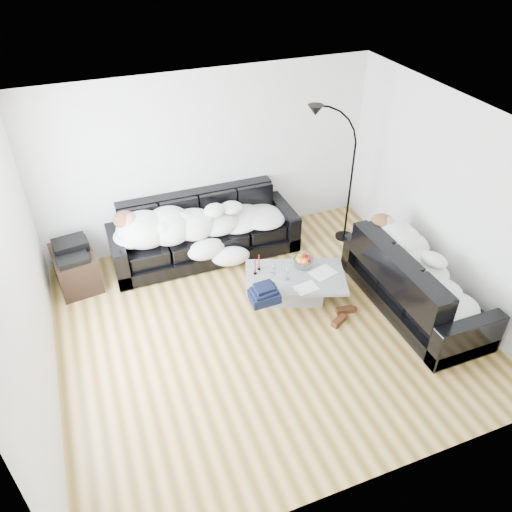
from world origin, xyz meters
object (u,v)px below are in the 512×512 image
object	(u,v)px
shoes	(342,316)
sleeper_right	(420,267)
fruit_bowl	(303,260)
candle_left	(255,267)
wine_glass_c	(287,273)
sleeper_back	(204,219)
coffee_table	(295,287)
wine_glass_a	(274,269)
sofa_right	(417,280)
stereo	(71,249)
wine_glass_b	(272,277)
sofa_back	(204,229)
av_cabinet	(76,268)
floor_lamp	(351,182)
candle_right	(259,262)

from	to	relation	value
shoes	sleeper_right	bearing A→B (deg)	-21.03
sleeper_right	fruit_bowl	distance (m)	1.49
sleeper_right	candle_left	bearing A→B (deg)	63.42
wine_glass_c	shoes	bearing A→B (deg)	-46.52
sleeper_back	coffee_table	xyz separation A→B (m)	(0.83, -1.36, -0.46)
coffee_table	wine_glass_c	world-z (taller)	wine_glass_c
coffee_table	wine_glass_a	xyz separation A→B (m)	(-0.25, 0.14, 0.27)
candle_left	shoes	distance (m)	1.28
sofa_right	stereo	distance (m)	4.57
coffee_table	wine_glass_b	distance (m)	0.44
stereo	coffee_table	bearing A→B (deg)	-34.92
sofa_back	wine_glass_b	xyz separation A→B (m)	(0.48, -1.42, 0.01)
candle_left	shoes	world-z (taller)	candle_left
av_cabinet	sofa_back	bearing A→B (deg)	-5.91
coffee_table	candle_left	distance (m)	0.61
fruit_bowl	av_cabinet	size ratio (longest dim) A/B	0.34
fruit_bowl	av_cabinet	world-z (taller)	fruit_bowl
sleeper_back	candle_left	bearing A→B (deg)	-73.02
sofa_right	fruit_bowl	size ratio (longest dim) A/B	8.28
shoes	floor_lamp	size ratio (longest dim) A/B	0.20
coffee_table	fruit_bowl	bearing A→B (deg)	41.63
stereo	wine_glass_b	bearing A→B (deg)	-38.43
sleeper_back	av_cabinet	bearing A→B (deg)	179.70
shoes	floor_lamp	distance (m)	2.12
sofa_back	sofa_right	bearing A→B (deg)	-43.77
coffee_table	wine_glass_a	size ratio (longest dim) A/B	8.25
sofa_back	wine_glass_c	xyz separation A→B (m)	(0.70, -1.44, 0.03)
shoes	av_cabinet	size ratio (longest dim) A/B	0.51
wine_glass_a	stereo	world-z (taller)	stereo
wine_glass_c	candle_left	xyz separation A→B (m)	(-0.35, 0.26, 0.02)
sofa_back	candle_right	bearing A→B (deg)	-68.95
wine_glass_c	shoes	distance (m)	0.89
sleeper_right	floor_lamp	world-z (taller)	floor_lamp
candle_right	floor_lamp	bearing A→B (deg)	23.28
candle_right	wine_glass_b	bearing A→B (deg)	-80.25
sofa_right	wine_glass_c	world-z (taller)	sofa_right
fruit_bowl	sofa_right	bearing A→B (deg)	-36.35
av_cabinet	sleeper_right	bearing A→B (deg)	-34.18
fruit_bowl	sleeper_right	bearing A→B (deg)	-36.35
shoes	stereo	bearing A→B (deg)	133.26
coffee_table	shoes	bearing A→B (deg)	-55.59
sofa_back	sleeper_back	world-z (taller)	sofa_back
wine_glass_b	stereo	bearing A→B (deg)	149.44
candle_right	av_cabinet	distance (m)	2.54
wine_glass_c	candle_right	size ratio (longest dim) A/B	0.80
wine_glass_c	av_cabinet	size ratio (longest dim) A/B	0.25
candle_left	floor_lamp	bearing A→B (deg)	24.20
sleeper_back	sofa_right	bearing A→B (deg)	-43.08
wine_glass_c	stereo	bearing A→B (deg)	151.32
candle_right	floor_lamp	world-z (taller)	floor_lamp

